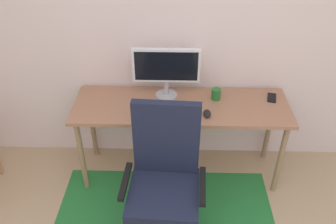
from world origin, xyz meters
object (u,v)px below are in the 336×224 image
(office_chair, at_px, (165,191))
(computer_mouse, at_px, (207,114))
(coffee_cup, at_px, (216,94))
(monitor, at_px, (166,68))
(keyboard, at_px, (162,113))
(desk, at_px, (181,112))
(cell_phone, at_px, (272,98))

(office_chair, bearing_deg, computer_mouse, 61.65)
(computer_mouse, distance_m, coffee_cup, 0.25)
(coffee_cup, relative_size, office_chair, 0.09)
(monitor, distance_m, office_chair, 0.96)
(monitor, relative_size, office_chair, 0.50)
(monitor, height_order, keyboard, monitor)
(monitor, relative_size, coffee_cup, 5.77)
(desk, relative_size, coffee_cup, 18.61)
(computer_mouse, xyz_separation_m, office_chair, (-0.31, -0.50, -0.32))
(monitor, height_order, computer_mouse, monitor)
(keyboard, bearing_deg, cell_phone, 15.52)
(coffee_cup, bearing_deg, desk, -161.82)
(coffee_cup, distance_m, office_chair, 0.91)
(monitor, distance_m, keyboard, 0.37)
(computer_mouse, bearing_deg, keyboard, 178.68)
(cell_phone, bearing_deg, coffee_cup, -164.04)
(keyboard, height_order, cell_phone, keyboard)
(monitor, bearing_deg, keyboard, -96.23)
(computer_mouse, bearing_deg, monitor, 139.24)
(cell_phone, bearing_deg, computer_mouse, -141.64)
(keyboard, bearing_deg, computer_mouse, -1.32)
(desk, bearing_deg, keyboard, -138.57)
(coffee_cup, height_order, cell_phone, coffee_cup)
(monitor, xyz_separation_m, cell_phone, (0.87, -0.02, -0.26))
(desk, relative_size, office_chair, 1.61)
(monitor, bearing_deg, coffee_cup, -5.68)
(monitor, xyz_separation_m, coffee_cup, (0.41, -0.04, -0.21))
(keyboard, height_order, computer_mouse, computer_mouse)
(monitor, xyz_separation_m, office_chair, (0.01, -0.78, -0.56))
(desk, relative_size, computer_mouse, 16.75)
(coffee_cup, height_order, office_chair, office_chair)
(keyboard, xyz_separation_m, computer_mouse, (0.35, -0.01, 0.01))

